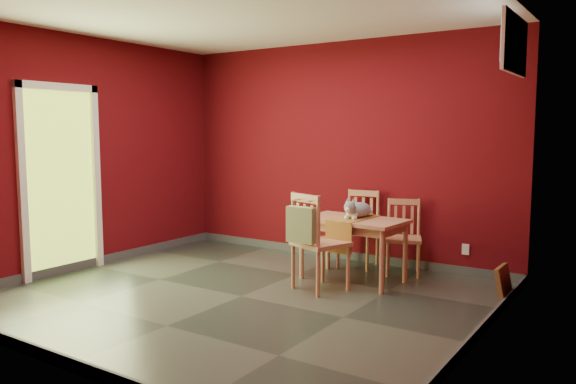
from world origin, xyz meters
The scene contains 13 objects.
ground centered at (0.00, 0.00, 0.00)m, with size 4.50×4.50×0.00m, color #2D342D.
room_shell centered at (0.00, 0.00, 0.05)m, with size 4.50×4.50×4.50m.
doorway centered at (-2.23, -0.40, 1.12)m, with size 0.06×1.01×2.13m.
window centered at (2.23, 1.00, 2.35)m, with size 0.05×0.90×0.50m.
outlet_plate centered at (1.60, 1.99, 0.30)m, with size 0.08×0.01×0.12m, color silver.
dining_table centered at (0.64, 1.13, 0.59)m, with size 1.13×0.71×0.68m.
table_runner centered at (0.64, 1.02, 0.63)m, with size 0.36×0.67×0.33m.
chair_far_left centered at (0.40, 1.76, 0.46)m, with size 0.46×0.46×0.90m.
chair_far_right centered at (0.97, 1.72, 0.43)m, with size 0.51×0.51×0.84m.
chair_near centered at (0.51, 0.59, 0.51)m, with size 0.59×0.59×0.99m.
tote_bag centered at (0.45, 0.37, 0.70)m, with size 0.30×0.18×0.42m.
cat centered at (0.67, 1.20, 0.80)m, with size 0.24×0.47×0.23m, color slate, non-canonical shape.
picture_frame centered at (2.19, 1.18, 0.18)m, with size 0.12×0.35×0.35m.
Camera 1 is at (3.32, -4.20, 1.61)m, focal length 35.00 mm.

